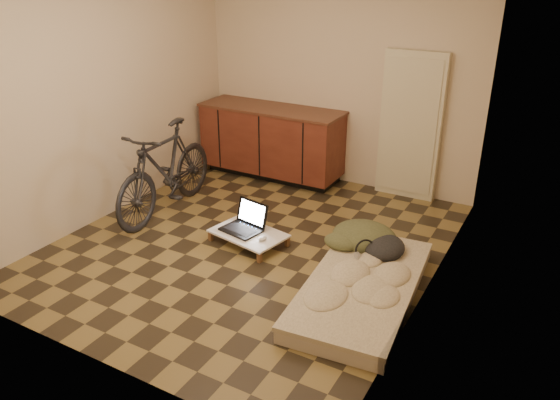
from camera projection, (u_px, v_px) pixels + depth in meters
The scene contains 10 objects.
room_shell at pixel (248, 117), 4.92m from camera, with size 3.50×4.00×2.60m.
cabinets at pixel (272, 141), 6.95m from camera, with size 1.84×0.62×0.91m.
appliance_panel at pixel (410, 126), 6.23m from camera, with size 0.70×0.10×1.70m, color beige.
bicycle at pixel (165, 166), 5.90m from camera, with size 0.50×1.71×1.11m, color black.
futon at pixel (362, 288), 4.59m from camera, with size 1.01×1.84×0.15m.
clothing_pile at pixel (369, 232), 5.08m from camera, with size 0.65×0.55×0.26m, color #3F4427, non-canonical shape.
headphones at pixel (365, 249), 4.90m from camera, with size 0.22×0.20×0.14m, color black, non-canonical shape.
lap_desk at pixel (249, 234), 5.42m from camera, with size 0.80×0.60×0.12m.
laptop at pixel (245, 224), 5.46m from camera, with size 0.44×0.41×0.26m.
mouse at pixel (262, 239), 5.26m from camera, with size 0.06×0.10×0.03m, color white.
Camera 1 is at (2.60, -4.04, 2.63)m, focal length 35.00 mm.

